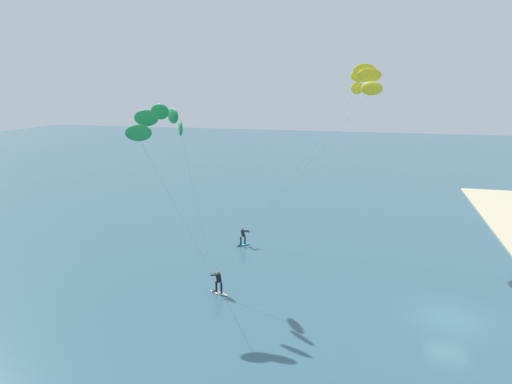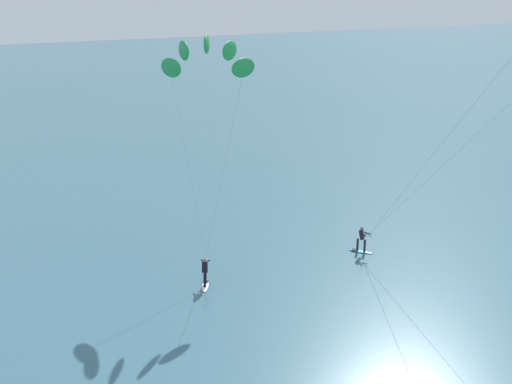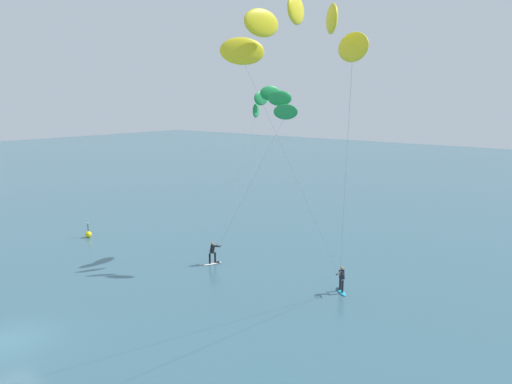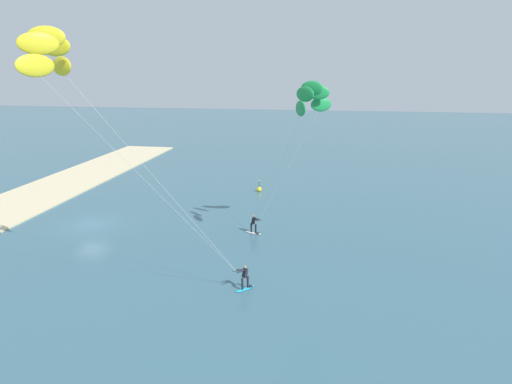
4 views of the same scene
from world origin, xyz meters
name	(u,v)px [view 2 (image 2 of 4)]	position (x,y,z in m)	size (l,w,h in m)	color
kitesurfer_mid_water	(207,65)	(1.22, 19.68, 11.28)	(5.22, 7.03, 12.96)	white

